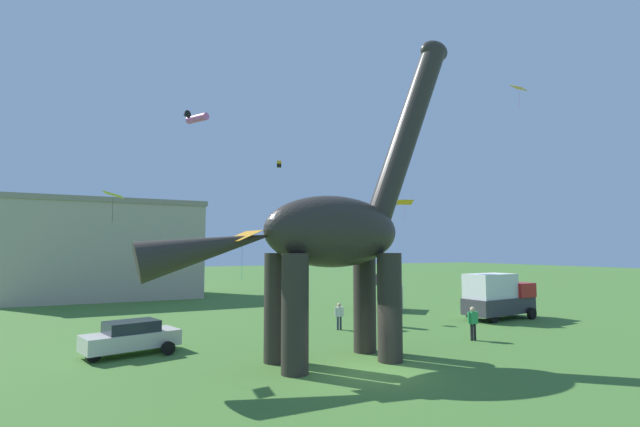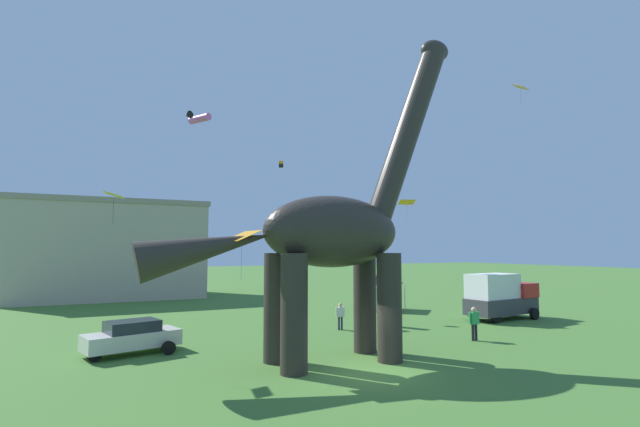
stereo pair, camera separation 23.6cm
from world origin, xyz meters
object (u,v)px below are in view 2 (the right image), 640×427
festival_canopy_tent (381,278)px  kite_drifting (114,195)px  kite_apex (242,236)px  kite_far_left (281,164)px  kite_mid_left (197,118)px  dinosaur_sculpture (331,231)px  parked_box_truck (500,296)px  person_watching_child (474,320)px  kite_near_high (520,87)px  kite_high_left (407,202)px  parked_sedan_left (132,337)px  person_far_spectator (340,314)px

festival_canopy_tent → kite_drifting: 22.94m
kite_apex → kite_far_left: bearing=64.1°
kite_mid_left → kite_far_left: (5.85, -4.59, -4.27)m
kite_apex → kite_mid_left: (1.56, 19.89, 10.55)m
dinosaur_sculpture → parked_box_truck: size_ratio=2.72×
person_watching_child → kite_near_high: 14.16m
dinosaur_sculpture → festival_canopy_tent: dinosaur_sculpture is taller
kite_high_left → kite_mid_left: size_ratio=0.65×
dinosaur_sculpture → parked_sedan_left: size_ratio=3.48×
person_far_spectator → kite_far_left: 13.85m
dinosaur_sculpture → parked_box_truck: bearing=38.7°
festival_canopy_tent → parked_box_truck: bearing=-59.3°
parked_sedan_left → kite_high_left: 20.91m
kite_mid_left → person_far_spectator: bearing=-63.8°
kite_high_left → person_watching_child: bearing=-103.8°
dinosaur_sculpture → kite_high_left: 15.01m
dinosaur_sculpture → parked_sedan_left: bearing=164.8°
kite_mid_left → parked_box_truck: bearing=-37.9°
person_watching_child → person_far_spectator: bearing=-123.3°
parked_sedan_left → kite_far_left: bearing=26.6°
kite_drifting → kite_apex: 6.37m
parked_box_truck → kite_mid_left: bearing=135.8°
kite_near_high → parked_sedan_left: bearing=167.4°
person_far_spectator → kite_far_left: bearing=-89.2°
parked_box_truck → kite_apex: size_ratio=2.84×
parked_box_truck → kite_far_left: size_ratio=11.50×
parked_box_truck → kite_drifting: kite_drifting is taller
dinosaur_sculpture → kite_far_left: size_ratio=31.27×
parked_box_truck → kite_drifting: bearing=177.4°
kite_high_left → kite_drifting: size_ratio=1.11×
festival_canopy_tent → kite_mid_left: size_ratio=1.35×
kite_mid_left → kite_far_left: size_ratio=4.62×
parked_box_truck → kite_drifting: size_ratio=4.26×
person_watching_child → kite_drifting: kite_drifting is taller
festival_canopy_tent → kite_far_left: (-8.08, 2.00, 9.17)m
parked_sedan_left → kite_mid_left: (5.35, 14.76, 15.19)m
dinosaur_sculpture → kite_mid_left: bearing=116.4°
kite_drifting → kite_near_high: (21.98, -3.28, 7.33)m
kite_drifting → kite_apex: (4.81, -3.74, -1.87)m
person_watching_child → kite_drifting: 19.20m
kite_far_left → festival_canopy_tent: bearing=-13.9°
parked_box_truck → kite_mid_left: 27.65m
parked_sedan_left → festival_canopy_tent: bearing=7.3°
festival_canopy_tent → kite_near_high: 17.72m
festival_canopy_tent → kite_mid_left: (-13.93, 6.59, 13.45)m
kite_mid_left → kite_far_left: bearing=-38.1°
kite_near_high → kite_mid_left: 24.97m
kite_high_left → kite_far_left: kite_far_left is taller
kite_mid_left → kite_far_left: kite_mid_left is taller
person_far_spectator → kite_drifting: bearing=8.8°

